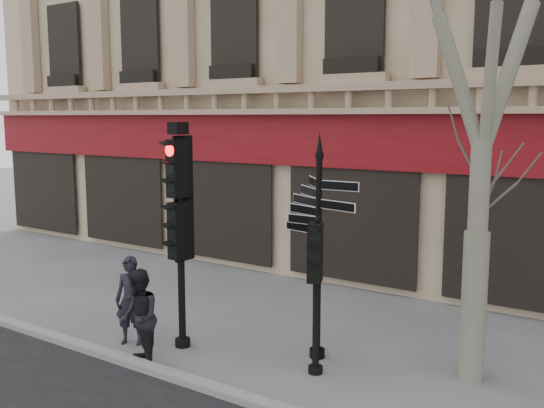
% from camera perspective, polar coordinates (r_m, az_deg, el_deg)
% --- Properties ---
extents(ground, '(80.00, 80.00, 0.00)m').
position_cam_1_polar(ground, '(11.20, -4.38, -13.64)').
color(ground, slate).
rests_on(ground, ground).
extents(kerb, '(80.00, 0.25, 0.12)m').
position_cam_1_polar(kerb, '(10.21, -9.47, -15.61)').
color(kerb, gray).
rests_on(kerb, ground).
extents(fingerpost, '(2.14, 2.14, 3.92)m').
position_cam_1_polar(fingerpost, '(10.24, 4.42, -0.43)').
color(fingerpost, black).
rests_on(fingerpost, ground).
extents(traffic_signal_main, '(0.47, 0.35, 4.08)m').
position_cam_1_polar(traffic_signal_main, '(10.85, -8.67, -0.32)').
color(traffic_signal_main, black).
rests_on(traffic_signal_main, ground).
extents(traffic_signal_secondary, '(0.50, 0.43, 2.50)m').
position_cam_1_polar(traffic_signal_secondary, '(9.76, 4.21, -6.15)').
color(traffic_signal_secondary, black).
rests_on(traffic_signal_secondary, ground).
extents(pedestrian_a, '(0.71, 0.62, 1.65)m').
position_cam_1_polar(pedestrian_a, '(11.55, -13.12, -8.83)').
color(pedestrian_a, black).
rests_on(pedestrian_a, ground).
extents(pedestrian_b, '(1.02, 0.99, 1.65)m').
position_cam_1_polar(pedestrian_b, '(10.54, -12.43, -10.45)').
color(pedestrian_b, black).
rests_on(pedestrian_b, ground).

